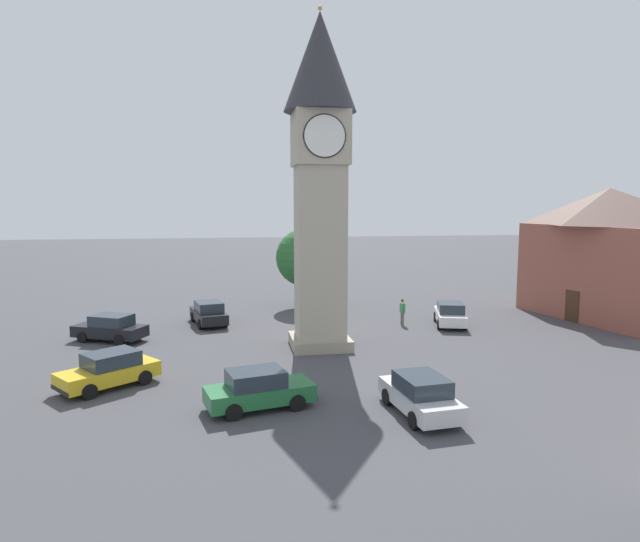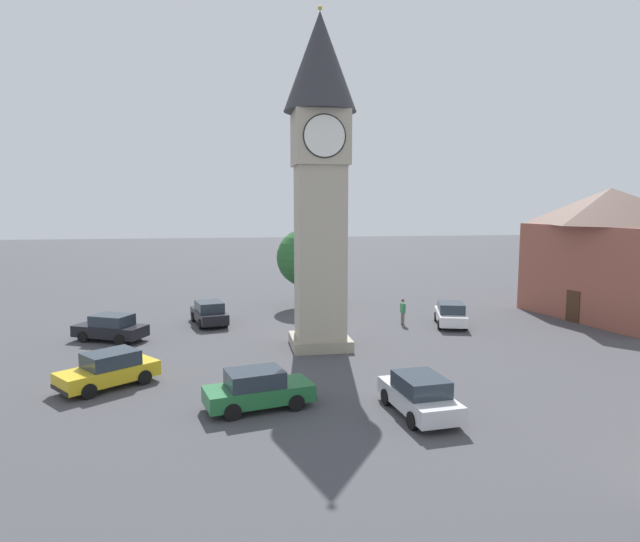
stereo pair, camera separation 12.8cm
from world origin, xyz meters
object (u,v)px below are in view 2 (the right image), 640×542
(car_blue_kerb, at_px, (258,389))
(car_white_side, at_px, (419,395))
(pedestrian, at_px, (403,309))
(building_shop_left, at_px, (607,253))
(car_silver_kerb, at_px, (109,370))
(clock_tower, at_px, (320,154))
(car_green_alley, at_px, (111,328))
(tree, at_px, (305,258))
(car_red_corner, at_px, (209,313))
(car_black_far, at_px, (451,314))

(car_blue_kerb, bearing_deg, car_white_side, -15.07)
(pedestrian, xyz_separation_m, building_shop_left, (14.18, -0.37, 3.52))
(car_silver_kerb, bearing_deg, pedestrian, 31.17)
(clock_tower, bearing_deg, car_blue_kerb, -113.74)
(car_white_side, distance_m, car_green_alley, 19.31)
(car_white_side, height_order, tree, tree)
(car_red_corner, relative_size, car_black_far, 1.00)
(car_white_side, bearing_deg, car_blue_kerb, 164.93)
(car_silver_kerb, xyz_separation_m, car_green_alley, (-1.64, 8.42, 0.00))
(car_silver_kerb, relative_size, tree, 0.72)
(car_green_alley, distance_m, building_shop_left, 32.29)
(car_silver_kerb, relative_size, building_shop_left, 0.35)
(car_silver_kerb, bearing_deg, car_black_far, 25.25)
(pedestrian, bearing_deg, car_black_far, -14.35)
(car_blue_kerb, xyz_separation_m, car_silver_kerb, (-6.21, 3.53, 0.00))
(car_white_side, bearing_deg, pedestrian, 74.62)
(car_red_corner, height_order, pedestrian, pedestrian)
(car_silver_kerb, height_order, building_shop_left, building_shop_left)
(tree, bearing_deg, clock_tower, -93.83)
(clock_tower, height_order, building_shop_left, clock_tower)
(car_blue_kerb, distance_m, car_red_corner, 15.67)
(car_blue_kerb, xyz_separation_m, car_black_far, (12.99, 12.59, 0.00))
(clock_tower, distance_m, car_blue_kerb, 13.53)
(car_silver_kerb, xyz_separation_m, car_red_corner, (3.78, 11.96, 0.00))
(car_red_corner, bearing_deg, tree, 35.79)
(car_black_far, xyz_separation_m, building_shop_left, (11.21, 0.39, 3.77))
(car_silver_kerb, height_order, car_green_alley, same)
(car_black_far, distance_m, building_shop_left, 11.83)
(car_white_side, bearing_deg, car_black_far, 63.47)
(car_red_corner, distance_m, car_black_far, 15.69)
(car_black_far, bearing_deg, car_white_side, -116.53)
(clock_tower, height_order, car_silver_kerb, clock_tower)
(clock_tower, xyz_separation_m, car_red_corner, (-6.24, 6.82, -9.67))
(tree, relative_size, building_shop_left, 0.49)
(car_white_side, distance_m, building_shop_left, 23.68)
(car_red_corner, height_order, building_shop_left, building_shop_left)
(car_red_corner, xyz_separation_m, tree, (7.04, 5.08, 3.03))
(clock_tower, bearing_deg, pedestrian, 36.98)
(car_white_side, distance_m, pedestrian, 15.50)
(car_white_side, relative_size, tree, 0.71)
(pedestrian, bearing_deg, clock_tower, -143.02)
(car_red_corner, relative_size, tree, 0.74)
(car_silver_kerb, relative_size, car_green_alley, 0.96)
(car_blue_kerb, bearing_deg, pedestrian, 53.09)
(car_blue_kerb, bearing_deg, car_black_far, 44.09)
(clock_tower, relative_size, car_silver_kerb, 4.18)
(car_green_alley, distance_m, tree, 15.45)
(tree, bearing_deg, car_white_side, -86.62)
(car_silver_kerb, distance_m, car_black_far, 21.23)
(car_red_corner, bearing_deg, car_silver_kerb, -107.53)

